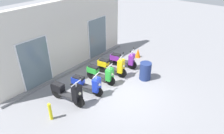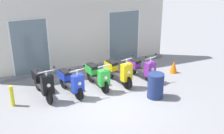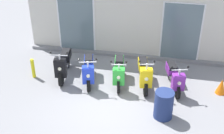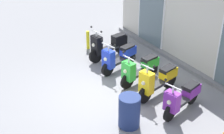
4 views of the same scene
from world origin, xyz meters
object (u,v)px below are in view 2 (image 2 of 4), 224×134
object	(u,v)px
scooter_green	(97,75)
scooter_purple	(141,68)
traffic_cone	(174,67)
scooter_blue	(71,81)
curb_bollard	(12,96)
trash_bin	(156,86)
scooter_yellow	(119,71)
scooter_black	(43,83)

from	to	relation	value
scooter_green	scooter_purple	world-z (taller)	scooter_green
traffic_cone	scooter_blue	bearing A→B (deg)	-177.47
scooter_green	curb_bollard	world-z (taller)	scooter_green
scooter_purple	trash_bin	xyz separation A→B (m)	(-0.26, -1.51, -0.02)
scooter_blue	scooter_yellow	xyz separation A→B (m)	(1.84, 0.12, 0.02)
scooter_black	scooter_yellow	bearing A→B (deg)	-0.84
scooter_black	scooter_purple	bearing A→B (deg)	0.12
scooter_yellow	scooter_purple	xyz separation A→B (m)	(0.97, 0.05, -0.04)
scooter_blue	trash_bin	xyz separation A→B (m)	(2.56, -1.34, -0.04)
traffic_cone	trash_bin	xyz separation A→B (m)	(-1.75, -1.53, 0.17)
scooter_black	scooter_yellow	distance (m)	2.77
scooter_black	scooter_yellow	world-z (taller)	scooter_yellow
scooter_yellow	traffic_cone	world-z (taller)	scooter_yellow
trash_bin	scooter_green	bearing A→B (deg)	136.99
scooter_black	trash_bin	bearing A→B (deg)	-23.28
scooter_blue	scooter_black	bearing A→B (deg)	170.06
scooter_black	scooter_purple	world-z (taller)	scooter_black
scooter_blue	curb_bollard	distance (m)	1.97
scooter_purple	traffic_cone	distance (m)	1.51
scooter_green	scooter_purple	size ratio (longest dim) A/B	1.01
scooter_black	scooter_green	xyz separation A→B (m)	(1.94, -0.05, -0.01)
scooter_green	trash_bin	bearing A→B (deg)	-43.01
scooter_blue	trash_bin	world-z (taller)	scooter_blue
scooter_black	scooter_yellow	size ratio (longest dim) A/B	1.05
scooter_purple	traffic_cone	world-z (taller)	scooter_purple
scooter_black	scooter_blue	bearing A→B (deg)	-9.94
scooter_black	scooter_purple	xyz separation A→B (m)	(3.75, 0.01, -0.04)
scooter_green	curb_bollard	bearing A→B (deg)	-176.24
scooter_blue	scooter_yellow	bearing A→B (deg)	3.79
scooter_black	curb_bollard	size ratio (longest dim) A/B	2.40
scooter_green	traffic_cone	xyz separation A→B (m)	(3.31, 0.08, -0.23)
scooter_black	curb_bollard	distance (m)	1.07
curb_bollard	scooter_green	bearing A→B (deg)	3.76
scooter_green	scooter_yellow	xyz separation A→B (m)	(0.84, 0.01, 0.00)
trash_bin	curb_bollard	bearing A→B (deg)	164.50
traffic_cone	trash_bin	world-z (taller)	trash_bin
scooter_blue	scooter_yellow	size ratio (longest dim) A/B	0.94
scooter_black	trash_bin	world-z (taller)	scooter_black
scooter_purple	curb_bollard	bearing A→B (deg)	-176.94
scooter_black	scooter_blue	distance (m)	0.94
scooter_blue	traffic_cone	world-z (taller)	scooter_blue
curb_bollard	scooter_blue	bearing A→B (deg)	2.47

